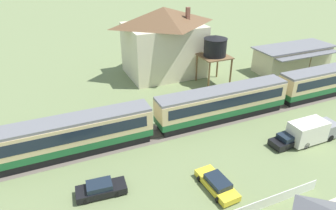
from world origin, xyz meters
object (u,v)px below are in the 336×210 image
Objects in this scene: station_house_brown_roof at (164,41)px; parked_car_black at (101,189)px; station_building at (292,58)px; parked_car_yellow at (217,184)px; parked_car_black_2 at (288,140)px; water_tower at (215,47)px; delivery_truck_grey at (312,131)px; passenger_train at (225,102)px.

station_house_brown_roof is 2.90× the size of parked_car_black.
station_building is 34.21m from parked_car_yellow.
parked_car_black is 20.39m from parked_car_black_2.
water_tower is (-15.62, 0.40, 3.73)m from station_building.
parked_car_yellow is (-6.40, -27.55, -5.11)m from station_house_brown_roof.
water_tower is at bearing 95.09° from delivery_truck_grey.
parked_car_black_2 is (10.76, 2.75, 0.06)m from parked_car_yellow.
station_building is at bearing -1.48° from water_tower.
parked_car_black is at bearing 175.04° from parked_car_black_2.
water_tower is (5.53, -6.93, 0.20)m from station_house_brown_roof.
passenger_train is 18.50m from parked_car_black.
station_building is 16.06m from water_tower.
passenger_train reaches higher than parked_car_yellow.
passenger_train is 7.05× the size of water_tower.
parked_car_black_2 is at bearing -80.03° from station_house_brown_roof.
delivery_truck_grey is (23.18, -1.12, 0.69)m from parked_car_black.
water_tower is 1.29× the size of delivery_truck_grey.
parked_car_black_2 is at bearing 3.26° from parked_car_black.
station_house_brown_roof is at bearing 97.02° from parked_car_black_2.
delivery_truck_grey is at bearing -83.49° from parked_car_yellow.
water_tower reaches higher than parked_car_black_2.
parked_car_black is (-16.02, -24.08, -5.09)m from station_house_brown_roof.
station_house_brown_roof is at bearing 128.62° from water_tower.
parked_car_black_2 is (-1.18, -17.87, -5.25)m from water_tower.
station_house_brown_roof reaches higher than parked_car_yellow.
water_tower is at bearing 83.28° from parked_car_black_2.
parked_car_black is (-9.62, 3.47, 0.02)m from parked_car_yellow.
station_building is 22.66m from station_house_brown_roof.
station_house_brown_roof is 28.74m from parked_car_yellow.
parked_car_black_2 is at bearing -78.99° from parked_car_yellow.
station_building is 3.16× the size of parked_car_black.
parked_car_yellow is (-11.94, -20.62, -5.31)m from water_tower.
station_house_brown_roof is at bearing 160.88° from station_building.
passenger_train is 9.08× the size of delivery_truck_grey.
station_house_brown_roof is 8.87m from water_tower.
passenger_train is 11.36× the size of parked_car_yellow.
parked_car_yellow is (-7.42, -10.46, -1.74)m from passenger_train.
parked_car_yellow is at bearing -168.60° from parked_car_black_2.
delivery_truck_grey is (7.16, -25.19, -4.40)m from station_house_brown_roof.
passenger_train is at bearing -38.68° from parked_car_yellow.
parked_car_yellow is at bearing -103.08° from station_house_brown_roof.
parked_car_black is (-21.56, -17.15, -5.29)m from water_tower.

